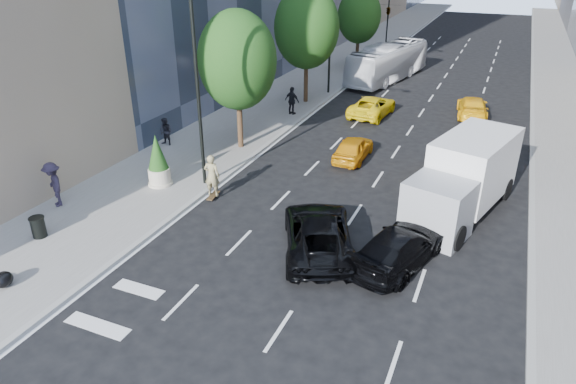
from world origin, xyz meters
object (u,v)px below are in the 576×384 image
at_px(planter_shrub, 158,161).
at_px(black_sedan_mercedes, 399,247).
at_px(trash_can, 38,227).
at_px(skateboarder, 212,178).
at_px(city_bus, 388,62).
at_px(box_truck, 464,177).
at_px(black_sedan_lincoln, 318,233).

bearing_deg(planter_shrub, black_sedan_mercedes, -9.57).
bearing_deg(black_sedan_mercedes, trash_can, 32.01).
height_order(skateboarder, trash_can, skateboarder).
bearing_deg(city_bus, planter_shrub, -89.24).
bearing_deg(box_truck, city_bus, 126.54).
bearing_deg(skateboarder, city_bus, -103.22).
bearing_deg(skateboarder, black_sedan_lincoln, 150.49).
xyz_separation_m(box_truck, trash_can, (-14.88, -8.89, -1.11)).
height_order(black_sedan_lincoln, planter_shrub, planter_shrub).
xyz_separation_m(black_sedan_mercedes, box_truck, (1.57, 5.00, 0.96)).
bearing_deg(planter_shrub, trash_can, -103.71).
height_order(black_sedan_mercedes, trash_can, black_sedan_mercedes).
relative_size(box_truck, trash_can, 8.94).
xyz_separation_m(skateboarder, box_truck, (10.53, 3.00, 0.67)).
height_order(city_bus, box_truck, box_truck).
xyz_separation_m(trash_can, planter_shrub, (1.44, 5.90, 0.78)).
bearing_deg(black_sedan_mercedes, black_sedan_lincoln, 20.82).
relative_size(trash_can, planter_shrub, 0.32).
xyz_separation_m(skateboarder, city_bus, (2.04, 25.25, 0.52)).
relative_size(skateboarder, black_sedan_mercedes, 0.41).
height_order(box_truck, planter_shrub, box_truck).
bearing_deg(black_sedan_lincoln, box_truck, -154.90).
height_order(skateboarder, black_sedan_lincoln, skateboarder).
bearing_deg(black_sedan_lincoln, planter_shrub, -38.26).
xyz_separation_m(black_sedan_mercedes, planter_shrub, (-11.87, 2.00, 0.63)).
xyz_separation_m(skateboarder, planter_shrub, (-2.91, 0.00, 0.35)).
xyz_separation_m(black_sedan_lincoln, box_truck, (4.58, 5.27, 0.92)).
relative_size(city_bus, trash_can, 13.43).
height_order(trash_can, planter_shrub, planter_shrub).
height_order(skateboarder, black_sedan_mercedes, skateboarder).
bearing_deg(trash_can, box_truck, 30.87).
bearing_deg(box_truck, skateboarder, -148.44).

